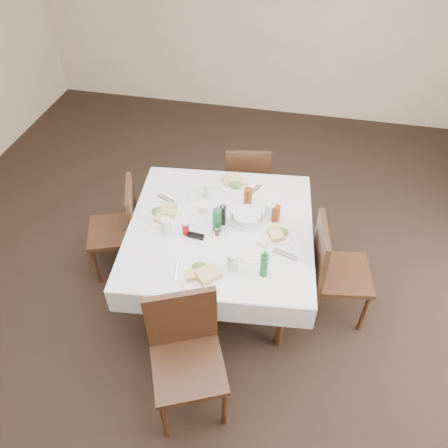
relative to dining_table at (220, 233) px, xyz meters
name	(u,v)px	position (x,y,z in m)	size (l,w,h in m)	color
ground_plane	(201,305)	(-0.13, -0.23, -0.69)	(7.00, 7.00, 0.00)	black
room_shell	(190,135)	(-0.13, -0.23, 1.02)	(6.04, 7.04, 2.80)	#C4AC91
dining_table	(220,233)	(0.00, 0.00, 0.00)	(1.58, 1.58, 0.76)	black
chair_north	(247,178)	(0.05, 0.99, -0.19)	(0.49, 0.49, 0.88)	black
chair_south	(185,348)	(-0.02, -0.97, -0.12)	(0.62, 0.62, 0.99)	black
chair_east	(331,266)	(0.90, -0.04, -0.14)	(0.51, 0.51, 0.95)	black
chair_west	(122,224)	(-0.90, 0.10, -0.17)	(0.55, 0.55, 0.91)	black
meal_north	(235,183)	(0.02, 0.54, 0.10)	(0.29, 0.29, 0.06)	white
meal_south	(202,274)	(-0.01, -0.52, 0.10)	(0.31, 0.31, 0.07)	white
meal_east	(278,233)	(0.45, 0.00, 0.09)	(0.24, 0.24, 0.05)	white
meal_west	(164,213)	(-0.47, 0.03, 0.10)	(0.29, 0.29, 0.06)	white
side_plate_a	(195,196)	(-0.29, 0.31, 0.08)	(0.15, 0.15, 0.01)	white
side_plate_b	(251,255)	(0.29, -0.26, 0.08)	(0.18, 0.18, 0.01)	white
water_n	(208,190)	(-0.18, 0.33, 0.14)	(0.08, 0.08, 0.14)	silver
water_s	(233,262)	(0.18, -0.40, 0.15)	(0.08, 0.08, 0.15)	silver
water_e	(270,211)	(0.36, 0.17, 0.15)	(0.08, 0.08, 0.15)	silver
water_w	(166,226)	(-0.39, -0.15, 0.14)	(0.07, 0.07, 0.14)	silver
iced_tea_a	(248,196)	(0.16, 0.32, 0.15)	(0.07, 0.07, 0.14)	maroon
iced_tea_b	(276,214)	(0.41, 0.16, 0.15)	(0.07, 0.07, 0.14)	maroon
bread_basket	(247,218)	(0.19, 0.10, 0.11)	(0.25, 0.25, 0.08)	silver
oil_cruet_dark	(223,215)	(0.01, 0.04, 0.16)	(0.05, 0.05, 0.21)	black
oil_cruet_green	(217,219)	(-0.01, -0.04, 0.18)	(0.06, 0.06, 0.25)	#176029
ketchup_bottle	(186,229)	(-0.24, -0.14, 0.13)	(0.05, 0.05, 0.11)	maroon
salt_shaker	(220,223)	(-0.01, 0.00, 0.11)	(0.03, 0.03, 0.07)	white
pepper_shaker	(217,231)	(0.00, -0.10, 0.11)	(0.03, 0.03, 0.08)	#3F2C1E
coffee_mug	(202,209)	(-0.18, 0.12, 0.11)	(0.12, 0.12, 0.09)	white
sunglasses	(196,236)	(-0.16, -0.16, 0.09)	(0.13, 0.05, 0.03)	black
green_bottle	(264,265)	(0.40, -0.41, 0.17)	(0.06, 0.06, 0.22)	#176029
sugar_caddy	(262,243)	(0.35, -0.13, 0.09)	(0.08, 0.06, 0.04)	white
cutlery_n	(255,189)	(0.20, 0.51, 0.08)	(0.10, 0.16, 0.01)	silver
cutlery_s	(179,270)	(-0.19, -0.51, 0.08)	(0.09, 0.20, 0.01)	silver
cutlery_e	(285,255)	(0.53, -0.20, 0.08)	(0.20, 0.11, 0.01)	silver
cutlery_w	(165,199)	(-0.52, 0.23, 0.08)	(0.17, 0.11, 0.01)	silver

